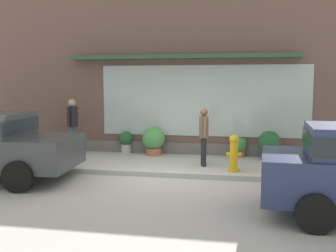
# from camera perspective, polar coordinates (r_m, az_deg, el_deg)

# --- Properties ---
(ground_plane) EXTENTS (60.00, 60.00, 0.00)m
(ground_plane) POSITION_cam_1_polar(r_m,az_deg,el_deg) (9.88, -0.72, -6.94)
(ground_plane) COLOR #B2AFA8
(curb_strip) EXTENTS (14.00, 0.24, 0.12)m
(curb_strip) POSITION_cam_1_polar(r_m,az_deg,el_deg) (9.68, -0.96, -6.85)
(curb_strip) COLOR #B2B2AD
(curb_strip) RESTS_ON ground_plane
(storefront) EXTENTS (14.00, 0.81, 5.09)m
(storefront) POSITION_cam_1_polar(r_m,az_deg,el_deg) (12.77, 2.20, 7.29)
(storefront) COLOR brown
(storefront) RESTS_ON ground_plane
(fire_hydrant) EXTENTS (0.38, 0.35, 0.95)m
(fire_hydrant) POSITION_cam_1_polar(r_m,az_deg,el_deg) (10.25, 9.38, -3.76)
(fire_hydrant) COLOR gold
(fire_hydrant) RESTS_ON ground_plane
(pedestrian_with_handbag) EXTENTS (0.29, 0.65, 1.57)m
(pedestrian_with_handbag) POSITION_cam_1_polar(r_m,az_deg,el_deg) (10.80, 5.10, -0.97)
(pedestrian_with_handbag) COLOR #232328
(pedestrian_with_handbag) RESTS_ON ground_plane
(pedestrian_passerby) EXTENTS (0.26, 0.47, 1.74)m
(pedestrian_passerby) POSITION_cam_1_polar(r_m,az_deg,el_deg) (13.02, -13.47, 0.62)
(pedestrian_passerby) COLOR #475675
(pedestrian_passerby) RESTS_ON ground_plane
(potted_plant_by_entrance) EXTENTS (0.36, 0.36, 0.75)m
(potted_plant_by_entrance) POSITION_cam_1_polar(r_m,az_deg,el_deg) (12.37, 21.77, -3.02)
(potted_plant_by_entrance) COLOR #33473D
(potted_plant_by_entrance) RESTS_ON ground_plane
(potted_plant_near_hydrant) EXTENTS (0.65, 0.65, 0.85)m
(potted_plant_near_hydrant) POSITION_cam_1_polar(r_m,az_deg,el_deg) (12.08, 14.24, -2.52)
(potted_plant_near_hydrant) COLOR #4C4C51
(potted_plant_near_hydrant) RESTS_ON ground_plane
(potted_plant_doorstep) EXTENTS (0.45, 0.45, 0.70)m
(potted_plant_doorstep) POSITION_cam_1_polar(r_m,az_deg,el_deg) (12.91, -6.03, -2.07)
(potted_plant_doorstep) COLOR #B7B2A3
(potted_plant_doorstep) RESTS_ON ground_plane
(potted_plant_trailing_edge) EXTENTS (0.71, 0.71, 0.88)m
(potted_plant_trailing_edge) POSITION_cam_1_polar(r_m,az_deg,el_deg) (12.46, -2.06, -2.03)
(potted_plant_trailing_edge) COLOR #9E6042
(potted_plant_trailing_edge) RESTS_ON ground_plane
(potted_plant_window_left) EXTENTS (0.49, 0.49, 0.60)m
(potted_plant_window_left) POSITION_cam_1_polar(r_m,az_deg,el_deg) (12.41, 10.12, -2.89)
(potted_plant_window_left) COLOR #9E6042
(potted_plant_window_left) RESTS_ON ground_plane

